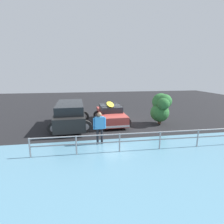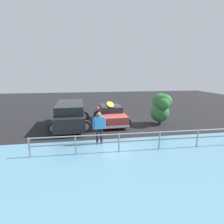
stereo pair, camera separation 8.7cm
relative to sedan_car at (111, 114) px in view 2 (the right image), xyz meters
The scene contains 6 objects.
ground_plane 0.67m from the sedan_car, 164.39° to the left, with size 44.00×44.00×0.02m, color black.
sedan_car is the anchor object (origin of this frame).
suv_car 3.01m from the sedan_car, 13.19° to the left, with size 2.80×4.78×1.70m.
person_bystander 4.22m from the sedan_car, 73.29° to the left, with size 0.67×0.23×1.73m.
railing_fence 5.17m from the sedan_car, 97.19° to the left, with size 10.17×0.21×0.91m.
bush_near_left 3.76m from the sedan_car, 163.58° to the left, with size 1.37×1.68×2.26m.
Camera 2 is at (2.05, 12.68, 3.69)m, focal length 28.00 mm.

